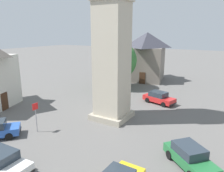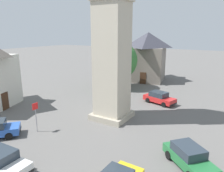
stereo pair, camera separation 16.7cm
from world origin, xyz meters
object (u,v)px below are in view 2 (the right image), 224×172
Objects in this scene: car_red_corner at (159,98)px; building_terrace_right at (147,56)px; pedestrian at (114,92)px; road_sign at (36,112)px; tree at (118,60)px; car_white_side at (189,157)px; car_blue_kerb at (1,162)px.

building_terrace_right is (12.49, 6.74, 3.83)m from car_red_corner.
pedestrian is 12.61m from road_sign.
road_sign is (-17.90, -1.35, -2.69)m from tree.
tree is 18.15m from road_sign.
car_white_side is at bearing -82.86° from road_sign.
tree is at bearing 10.03° from car_blue_kerb.
road_sign is (-13.73, 7.07, 1.14)m from car_red_corner.
car_red_corner is at bearing -116.36° from tree.
car_red_corner and car_white_side have the same top height.
tree reaches higher than car_red_corner.
building_terrace_right reaches higher than pedestrian.
car_white_side is 1.50× the size of road_sign.
car_red_corner is 14.70m from building_terrace_right.
car_blue_kerb is 23.82m from tree.
building_terrace_right is (24.56, 12.92, 3.83)m from car_white_side.
pedestrian reaches higher than car_white_side.
road_sign reaches higher than car_white_side.
pedestrian is (10.88, 12.25, 0.25)m from car_white_side.
pedestrian is at bearing -4.54° from road_sign.
building_terrace_right reaches higher than car_red_corner.
building_terrace_right is (31.47, 2.41, 3.83)m from car_blue_kerb.
car_red_corner is 1.06× the size of car_white_side.
tree is at bearing 168.57° from building_terrace_right.
road_sign is at bearing -175.68° from tree.
tree is at bearing 41.95° from car_white_side.
tree is at bearing 4.32° from road_sign.
car_blue_kerb and car_red_corner have the same top height.
road_sign is (5.25, 2.74, 1.14)m from car_blue_kerb.
car_blue_kerb is 12.57m from car_white_side.
tree reaches higher than road_sign.
building_terrace_right reaches higher than road_sign.
building_terrace_right is at bearing 28.36° from car_red_corner.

